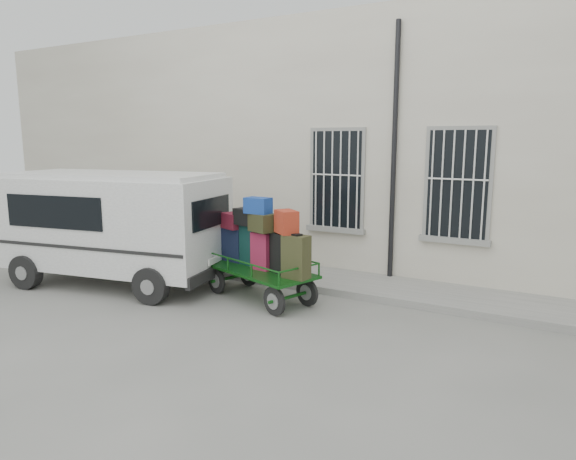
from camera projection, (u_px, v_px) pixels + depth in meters
The scene contains 5 objects.
ground at pixel (289, 313), 9.45m from camera, with size 80.00×80.00×0.00m, color slate.
building at pixel (390, 146), 13.65m from camera, with size 24.00×5.15×6.00m.
sidewalk at pixel (338, 281), 11.33m from camera, with size 24.00×1.70×0.15m, color gray.
luggage_cart at pixel (261, 248), 10.12m from camera, with size 2.86×1.80×2.05m.
van at pixel (114, 221), 11.19m from camera, with size 5.14×2.85×2.45m.
Camera 1 is at (4.42, -7.89, 3.15)m, focal length 32.00 mm.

